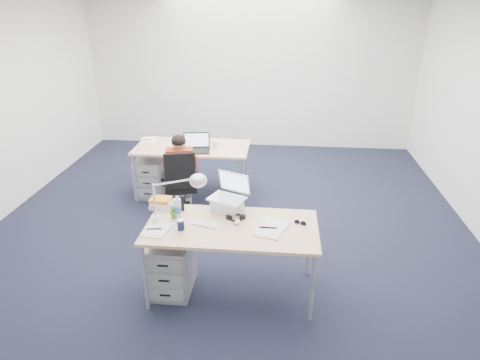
% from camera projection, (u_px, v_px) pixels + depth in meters
% --- Properties ---
extents(floor, '(7.00, 7.00, 0.00)m').
position_uv_depth(floor, '(228.00, 236.00, 5.22)').
color(floor, black).
rests_on(floor, ground).
extents(room, '(6.02, 7.02, 2.80)m').
position_uv_depth(room, '(226.00, 96.00, 4.53)').
color(room, silver).
rests_on(room, ground).
extents(desk_near, '(1.60, 0.80, 0.73)m').
position_uv_depth(desk_near, '(232.00, 230.00, 3.98)').
color(desk_near, tan).
rests_on(desk_near, ground).
extents(desk_far, '(1.60, 0.80, 0.73)m').
position_uv_depth(desk_far, '(192.00, 149.00, 6.07)').
color(desk_far, tan).
rests_on(desk_far, ground).
extents(office_chair, '(0.72, 0.72, 0.94)m').
position_uv_depth(office_chair, '(181.00, 197.00, 5.59)').
color(office_chair, black).
rests_on(office_chair, ground).
extents(seated_person, '(0.41, 0.64, 1.10)m').
position_uv_depth(seated_person, '(181.00, 172.00, 5.62)').
color(seated_person, '#A33617').
rests_on(seated_person, ground).
extents(drawer_pedestal_near, '(0.40, 0.50, 0.55)m').
position_uv_depth(drawer_pedestal_near, '(171.00, 265.00, 4.17)').
color(drawer_pedestal_near, gray).
rests_on(drawer_pedestal_near, ground).
extents(drawer_pedestal_far, '(0.40, 0.50, 0.55)m').
position_uv_depth(drawer_pedestal_far, '(152.00, 177.00, 6.21)').
color(drawer_pedestal_far, gray).
rests_on(drawer_pedestal_far, ground).
extents(silver_laptop, '(0.42, 0.39, 0.36)m').
position_uv_depth(silver_laptop, '(227.00, 194.00, 4.17)').
color(silver_laptop, silver).
rests_on(silver_laptop, desk_near).
extents(wireless_keyboard, '(0.28, 0.18, 0.01)m').
position_uv_depth(wireless_keyboard, '(205.00, 224.00, 3.99)').
color(wireless_keyboard, white).
rests_on(wireless_keyboard, desk_near).
extents(computer_mouse, '(0.07, 0.09, 0.03)m').
position_uv_depth(computer_mouse, '(237.00, 222.00, 4.00)').
color(computer_mouse, white).
rests_on(computer_mouse, desk_near).
extents(headphones, '(0.21, 0.17, 0.03)m').
position_uv_depth(headphones, '(236.00, 217.00, 4.09)').
color(headphones, black).
rests_on(headphones, desk_near).
extents(can_koozie, '(0.08, 0.08, 0.10)m').
position_uv_depth(can_koozie, '(181.00, 225.00, 3.88)').
color(can_koozie, '#121D39').
rests_on(can_koozie, desk_near).
extents(water_bottle, '(0.09, 0.09, 0.22)m').
position_uv_depth(water_bottle, '(178.00, 207.00, 4.08)').
color(water_bottle, silver).
rests_on(water_bottle, desk_near).
extents(bear_figurine, '(0.08, 0.07, 0.13)m').
position_uv_depth(bear_figurine, '(173.00, 212.00, 4.09)').
color(bear_figurine, '#2D7820').
rests_on(bear_figurine, desk_near).
extents(book_stack, '(0.23, 0.17, 0.10)m').
position_uv_depth(book_stack, '(161.00, 203.00, 4.30)').
color(book_stack, silver).
rests_on(book_stack, desk_near).
extents(cordless_phone, '(0.05, 0.03, 0.16)m').
position_uv_depth(cordless_phone, '(182.00, 203.00, 4.22)').
color(cordless_phone, black).
rests_on(cordless_phone, desk_near).
extents(papers_left, '(0.24, 0.32, 0.01)m').
position_uv_depth(papers_left, '(156.00, 230.00, 3.89)').
color(papers_left, '#D4D87D').
rests_on(papers_left, desk_near).
extents(papers_right, '(0.34, 0.40, 0.01)m').
position_uv_depth(papers_right, '(270.00, 229.00, 3.91)').
color(papers_right, '#D4D87D').
rests_on(papers_right, desk_near).
extents(sunglasses, '(0.13, 0.10, 0.03)m').
position_uv_depth(sunglasses, '(300.00, 223.00, 3.99)').
color(sunglasses, black).
rests_on(sunglasses, desk_near).
extents(desk_lamp, '(0.50, 0.28, 0.53)m').
position_uv_depth(desk_lamp, '(171.00, 198.00, 3.91)').
color(desk_lamp, silver).
rests_on(desk_lamp, desk_near).
extents(dark_laptop, '(0.40, 0.39, 0.26)m').
position_uv_depth(dark_laptop, '(196.00, 143.00, 5.80)').
color(dark_laptop, black).
rests_on(dark_laptop, desk_far).
extents(far_cup, '(0.08, 0.08, 0.11)m').
position_uv_depth(far_cup, '(216.00, 145.00, 5.95)').
color(far_cup, white).
rests_on(far_cup, desk_far).
extents(far_papers, '(0.25, 0.32, 0.01)m').
position_uv_depth(far_papers, '(148.00, 141.00, 6.28)').
color(far_papers, white).
rests_on(far_papers, desk_far).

